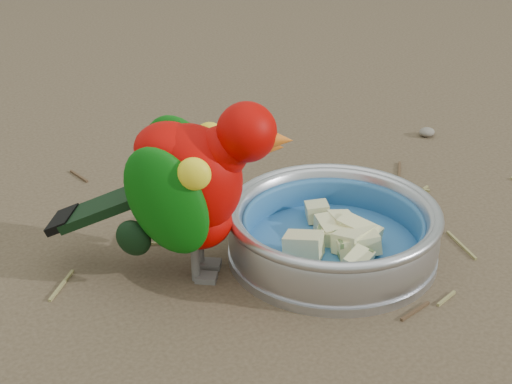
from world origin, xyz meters
name	(u,v)px	position (x,y,z in m)	size (l,w,h in m)	color
ground	(374,295)	(0.00, 0.00, 0.00)	(60.00, 60.00, 0.00)	brown
food_bowl	(332,250)	(0.00, 0.08, 0.01)	(0.23, 0.23, 0.02)	#B2B2BA
bowl_wall	(333,227)	(0.00, 0.08, 0.04)	(0.23, 0.23, 0.04)	#B2B2BA
fruit_wedges	(333,232)	(0.00, 0.08, 0.03)	(0.14, 0.14, 0.03)	beige
lory_parrot	(191,195)	(-0.15, 0.12, 0.09)	(0.11, 0.23, 0.19)	#AF0300
ground_debris	(349,249)	(0.02, 0.08, 0.00)	(0.90, 0.80, 0.01)	olive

